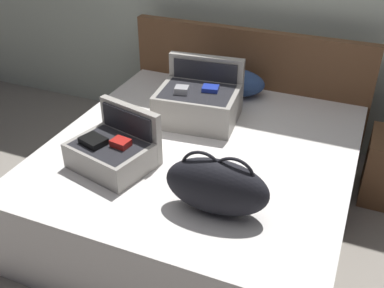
{
  "coord_description": "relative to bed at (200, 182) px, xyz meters",
  "views": [
    {
      "loc": [
        0.86,
        -1.8,
        2.03
      ],
      "look_at": [
        0.0,
        0.26,
        0.64
      ],
      "focal_mm": 42.66,
      "sensor_mm": 36.0,
      "label": 1
    }
  ],
  "objects": [
    {
      "name": "ground_plane",
      "position": [
        0.0,
        -0.4,
        -0.27
      ],
      "size": [
        12.0,
        12.0,
        0.0
      ],
      "primitive_type": "plane",
      "color": "gray"
    },
    {
      "name": "bed",
      "position": [
        0.0,
        0.0,
        0.0
      ],
      "size": [
        1.81,
        1.88,
        0.54
      ],
      "primitive_type": "cube",
      "color": "silver",
      "rests_on": "ground"
    },
    {
      "name": "headboard",
      "position": [
        0.0,
        0.98,
        0.22
      ],
      "size": [
        1.84,
        0.08,
        0.98
      ],
      "primitive_type": "cube",
      "color": "brown",
      "rests_on": "ground"
    },
    {
      "name": "hard_case_large",
      "position": [
        -0.14,
        0.32,
        0.4
      ],
      "size": [
        0.56,
        0.49,
        0.38
      ],
      "rotation": [
        0.0,
        0.0,
        0.1
      ],
      "color": "gray",
      "rests_on": "bed"
    },
    {
      "name": "hard_case_medium",
      "position": [
        -0.38,
        -0.37,
        0.37
      ],
      "size": [
        0.5,
        0.46,
        0.32
      ],
      "rotation": [
        0.0,
        0.0,
        -0.24
      ],
      "color": "gray",
      "rests_on": "bed"
    },
    {
      "name": "duffel_bag",
      "position": [
        0.29,
        -0.53,
        0.42
      ],
      "size": [
        0.53,
        0.23,
        0.34
      ],
      "rotation": [
        0.0,
        0.0,
        0.05
      ],
      "color": "black",
      "rests_on": "bed"
    },
    {
      "name": "pillow_near_headboard",
      "position": [
        -0.07,
        0.77,
        0.37
      ],
      "size": [
        0.53,
        0.31,
        0.2
      ],
      "primitive_type": "ellipsoid",
      "rotation": [
        0.0,
        0.0,
        0.09
      ],
      "color": "navy",
      "rests_on": "bed"
    }
  ]
}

